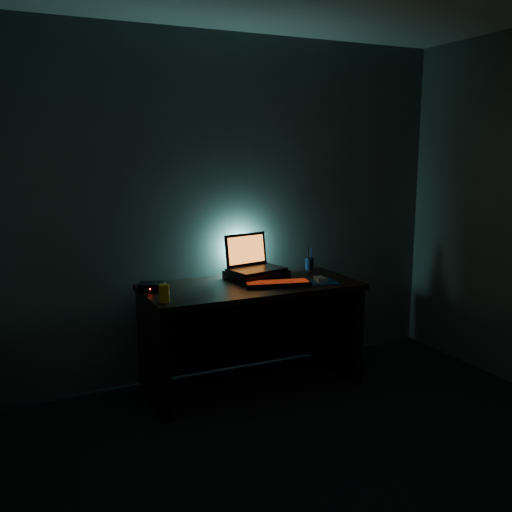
# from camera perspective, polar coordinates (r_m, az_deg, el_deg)

# --- Properties ---
(room) EXTENTS (3.50, 4.00, 2.50)m
(room) POSITION_cam_1_polar(r_m,az_deg,el_deg) (2.53, 14.66, 0.60)
(room) COLOR black
(room) RESTS_ON ground
(desk) EXTENTS (1.50, 0.70, 0.75)m
(desk) POSITION_cam_1_polar(r_m,az_deg,el_deg) (4.10, -0.82, -6.18)
(desk) COLOR black
(desk) RESTS_ON ground
(riser) EXTENTS (0.46, 0.38, 0.06)m
(riser) POSITION_cam_1_polar(r_m,az_deg,el_deg) (4.15, 0.04, -1.87)
(riser) COLOR black
(riser) RESTS_ON desk
(laptop) EXTENTS (0.43, 0.36, 0.26)m
(laptop) POSITION_cam_1_polar(r_m,az_deg,el_deg) (4.17, -0.38, -0.54)
(laptop) COLOR black
(laptop) RESTS_ON riser
(keyboard) EXTENTS (0.48, 0.24, 0.03)m
(keyboard) POSITION_cam_1_polar(r_m,az_deg,el_deg) (3.95, 2.15, -2.75)
(keyboard) COLOR black
(keyboard) RESTS_ON desk
(mousepad) EXTENTS (0.25, 0.23, 0.00)m
(mousepad) POSITION_cam_1_polar(r_m,az_deg,el_deg) (4.08, 6.43, -2.58)
(mousepad) COLOR navy
(mousepad) RESTS_ON desk
(mouse) EXTENTS (0.08, 0.11, 0.03)m
(mouse) POSITION_cam_1_polar(r_m,az_deg,el_deg) (4.07, 6.44, -2.33)
(mouse) COLOR gray
(mouse) RESTS_ON mousepad
(pen_cup) EXTENTS (0.07, 0.07, 0.09)m
(pen_cup) POSITION_cam_1_polar(r_m,az_deg,el_deg) (4.48, 5.36, -0.77)
(pen_cup) COLOR black
(pen_cup) RESTS_ON desk
(juice_glass) EXTENTS (0.09, 0.09, 0.11)m
(juice_glass) POSITION_cam_1_polar(r_m,az_deg,el_deg) (3.56, -9.17, -3.70)
(juice_glass) COLOR #FFB50D
(juice_glass) RESTS_ON desk
(router) EXTENTS (0.20, 0.18, 0.05)m
(router) POSITION_cam_1_polar(r_m,az_deg,el_deg) (3.86, -10.41, -3.05)
(router) COLOR black
(router) RESTS_ON desk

